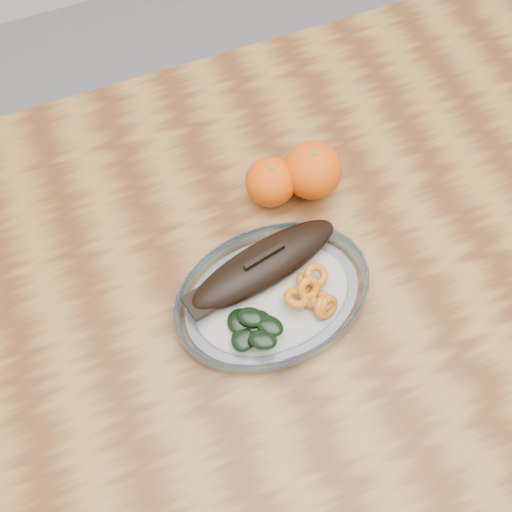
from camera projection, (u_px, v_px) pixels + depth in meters
name	position (u px, v px, depth m)	size (l,w,h in m)	color
ground	(294.00, 397.00, 1.55)	(3.00, 3.00, 0.00)	slate
dining_table	(318.00, 285.00, 0.97)	(1.20, 0.80, 0.75)	#5C3115
plated_meal	(272.00, 294.00, 0.83)	(0.50, 0.50, 0.08)	white
orange_left	(312.00, 170.00, 0.89)	(0.08, 0.08, 0.08)	#F73C05
orange_right	(271.00, 182.00, 0.89)	(0.07, 0.07, 0.07)	#F73C05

